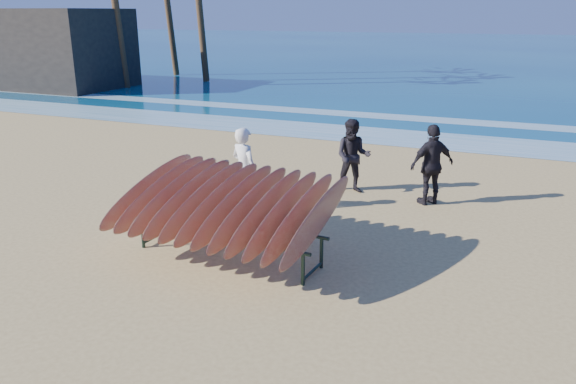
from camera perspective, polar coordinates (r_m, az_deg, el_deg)
name	(u,v)px	position (r m, az deg, el deg)	size (l,w,h in m)	color
ground	(268,264)	(8.84, -2.01, -7.35)	(120.00, 120.00, 0.00)	tan
ocean	(492,50)	(62.47, 20.03, 13.37)	(160.00, 160.00, 0.00)	navy
foam_near	(401,137)	(17.98, 11.38, 5.45)	(160.00, 160.00, 0.00)	white
foam_far	(420,119)	(21.36, 13.31, 7.26)	(160.00, 160.00, 0.00)	white
surfboard_rack	(227,204)	(8.80, -6.22, -1.23)	(3.36, 2.74, 1.47)	#1B2C24
person_white	(244,170)	(10.92, -4.46, 2.26)	(0.61, 0.40, 1.67)	white
person_dark_a	(353,156)	(12.15, 6.61, 3.63)	(0.78, 0.61, 1.60)	black
person_dark_b	(432,165)	(11.66, 14.42, 2.69)	(0.97, 0.40, 1.65)	black
building	(40,48)	(32.70, -23.87, 13.22)	(8.79, 4.89, 3.91)	#2D2823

